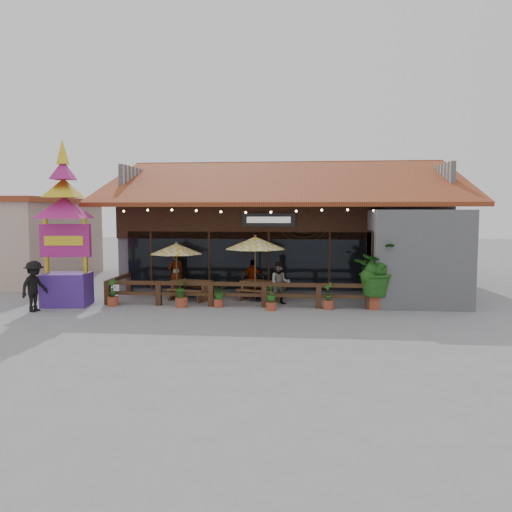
# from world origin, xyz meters

# --- Properties ---
(ground) EXTENTS (100.00, 100.00, 0.00)m
(ground) POSITION_xyz_m (0.00, 0.00, 0.00)
(ground) COLOR gray
(ground) RESTS_ON ground
(restaurant_building) EXTENTS (15.50, 14.73, 6.09)m
(restaurant_building) POSITION_xyz_m (0.26, 6.61, 2.21)
(restaurant_building) COLOR #ADAEB3
(restaurant_building) RESTS_ON ground
(patio_railing) EXTENTS (10.00, 2.60, 0.92)m
(patio_railing) POSITION_xyz_m (-2.25, -0.27, 0.61)
(patio_railing) COLOR #462919
(patio_railing) RESTS_ON ground
(umbrella_left) EXTENTS (2.43, 2.43, 2.33)m
(umbrella_left) POSITION_xyz_m (-4.18, 0.97, 2.03)
(umbrella_left) COLOR brown
(umbrella_left) RESTS_ON ground
(umbrella_right) EXTENTS (3.13, 3.13, 2.63)m
(umbrella_right) POSITION_xyz_m (-0.96, 0.79, 2.29)
(umbrella_right) COLOR brown
(umbrella_right) RESTS_ON ground
(picnic_table_left) EXTENTS (1.94, 1.80, 0.77)m
(picnic_table_left) POSITION_xyz_m (-3.55, 0.86, 0.52)
(picnic_table_left) COLOR brown
(picnic_table_left) RESTS_ON ground
(picnic_table_right) EXTENTS (1.99, 1.86, 0.77)m
(picnic_table_right) POSITION_xyz_m (-0.73, 1.03, 0.52)
(picnic_table_right) COLOR brown
(picnic_table_right) RESTS_ON ground
(thai_sign_tower) EXTENTS (2.72, 2.72, 6.66)m
(thai_sign_tower) POSITION_xyz_m (-7.92, -0.87, 3.52)
(thai_sign_tower) COLOR #472485
(thai_sign_tower) RESTS_ON ground
(tropical_plant) EXTENTS (2.31, 2.27, 2.42)m
(tropical_plant) POSITION_xyz_m (3.58, -0.40, 1.38)
(tropical_plant) COLOR #993F29
(tropical_plant) RESTS_ON ground
(diner_a) EXTENTS (0.81, 0.79, 1.88)m
(diner_a) POSITION_xyz_m (-4.29, 1.30, 0.94)
(diner_a) COLOR #381F11
(diner_a) RESTS_ON ground
(diner_b) EXTENTS (0.85, 0.70, 1.63)m
(diner_b) POSITION_xyz_m (0.05, 0.14, 0.82)
(diner_b) COLOR #381F11
(diner_b) RESTS_ON ground
(diner_c) EXTENTS (0.94, 0.46, 1.55)m
(diner_c) POSITION_xyz_m (-1.14, 1.72, 0.77)
(diner_c) COLOR #381F11
(diner_c) RESTS_ON ground
(pedestrian) EXTENTS (0.92, 1.29, 1.80)m
(pedestrian) POSITION_xyz_m (-8.52, -2.08, 0.90)
(pedestrian) COLOR black
(pedestrian) RESTS_ON ground
(planter_a) EXTENTS (0.42, 0.42, 1.02)m
(planter_a) POSITION_xyz_m (-6.20, -0.74, 0.43)
(planter_a) COLOR #993F29
(planter_a) RESTS_ON ground
(planter_b) EXTENTS (0.47, 0.51, 1.09)m
(planter_b) POSITION_xyz_m (-3.55, -0.79, 0.49)
(planter_b) COLOR #993F29
(planter_b) RESTS_ON ground
(planter_c) EXTENTS (0.60, 0.54, 0.89)m
(planter_c) POSITION_xyz_m (-2.19, -0.62, 0.50)
(planter_c) COLOR #993F29
(planter_c) RESTS_ON ground
(planter_d) EXTENTS (0.49, 0.49, 0.92)m
(planter_d) POSITION_xyz_m (-0.20, -1.07, 0.44)
(planter_d) COLOR #993F29
(planter_d) RESTS_ON ground
(planter_e) EXTENTS (0.40, 0.42, 0.98)m
(planter_e) POSITION_xyz_m (1.84, -0.65, 0.41)
(planter_e) COLOR #993F29
(planter_e) RESTS_ON ground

